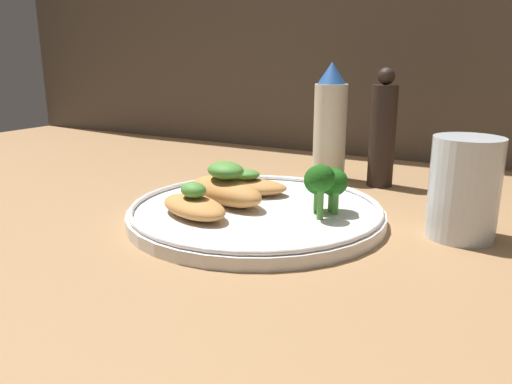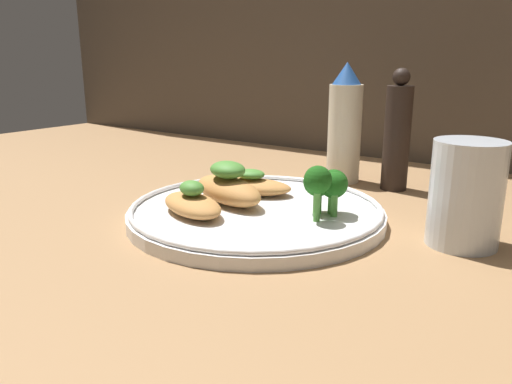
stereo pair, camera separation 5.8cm
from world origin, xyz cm
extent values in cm
cube|color=#936D47|center=(0.00, 0.00, -0.50)|extent=(180.00, 180.00, 1.00)
cylinder|color=white|center=(0.00, 0.00, 0.70)|extent=(29.89, 29.89, 1.40)
torus|color=white|center=(0.00, 0.00, 1.70)|extent=(29.29, 29.29, 0.60)
ellipsoid|color=#BC7F42|center=(-4.54, -5.96, 2.51)|extent=(10.83, 8.08, 2.22)
ellipsoid|color=#478433|center=(-4.54, -5.96, 4.45)|extent=(3.94, 3.56, 1.68)
ellipsoid|color=#BC7F42|center=(-4.15, -0.13, 2.96)|extent=(12.80, 8.68, 3.12)
ellipsoid|color=#478433|center=(-4.15, -0.13, 5.52)|extent=(5.94, 5.34, 1.99)
ellipsoid|color=#BC7F42|center=(-4.23, 4.81, 2.41)|extent=(11.74, 8.06, 2.02)
ellipsoid|color=#478433|center=(-4.23, 4.81, 4.03)|extent=(4.34, 3.86, 1.24)
cylinder|color=#4C8E38|center=(8.78, 2.61, 2.81)|extent=(0.74, 0.74, 2.82)
sphere|color=#195114|center=(8.78, 2.61, 5.14)|extent=(2.61, 2.61, 2.61)
cylinder|color=#4C8E38|center=(8.17, 3.43, 2.57)|extent=(1.08, 1.08, 2.34)
sphere|color=#195114|center=(8.17, 3.43, 4.88)|extent=(3.25, 3.25, 3.25)
cylinder|color=#4C8E38|center=(6.65, 2.64, 2.65)|extent=(0.97, 0.97, 2.49)
sphere|color=#195114|center=(6.65, 2.64, 5.07)|extent=(3.36, 3.36, 3.36)
cylinder|color=#4C8E38|center=(8.01, 0.37, 3.18)|extent=(0.71, 0.71, 3.57)
sphere|color=#195114|center=(8.01, 0.37, 6.02)|extent=(3.01, 3.01, 3.01)
cylinder|color=beige|center=(0.25, 23.00, 7.31)|extent=(4.97, 4.97, 14.61)
cone|color=#23519E|center=(0.25, 23.00, 16.22)|extent=(4.22, 4.22, 3.21)
cylinder|color=black|center=(8.11, 23.00, 7.34)|extent=(3.70, 3.70, 14.69)
sphere|color=black|center=(8.11, 23.00, 15.89)|extent=(2.41, 2.41, 2.41)
cylinder|color=silver|center=(21.66, 5.67, 5.37)|extent=(7.12, 7.12, 10.73)
camera|label=1|loc=(27.32, -48.62, 18.69)|focal=35.00mm
camera|label=2|loc=(32.20, -45.54, 18.69)|focal=35.00mm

